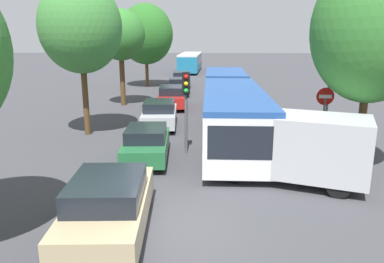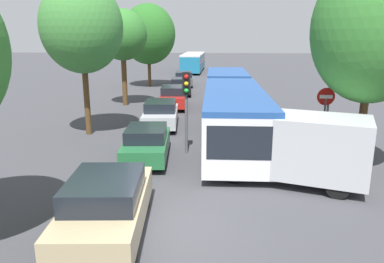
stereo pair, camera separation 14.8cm
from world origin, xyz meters
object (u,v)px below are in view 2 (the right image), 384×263
(direction_sign_post, at_px, (329,90))
(tree_right_near, at_px, (372,34))
(tree_left_mid, at_px, (83,29))
(queued_car_green, at_px, (147,143))
(queued_car_black, at_px, (181,86))
(no_entry_sign, at_px, (325,111))
(queued_car_graphite, at_px, (184,79))
(queued_car_silver, at_px, (161,114))
(traffic_light, at_px, (186,94))
(white_van, at_px, (295,147))
(queued_car_red, at_px, (174,97))
(articulated_bus, at_px, (230,101))
(queued_car_tan, at_px, (107,205))
(city_bus_rear, at_px, (193,61))
(tree_left_far, at_px, (123,36))
(tree_left_distant, at_px, (148,34))

(direction_sign_post, distance_m, tree_right_near, 3.86)
(tree_right_near, bearing_deg, tree_left_mid, 157.65)
(queued_car_green, height_order, queued_car_black, queued_car_black)
(no_entry_sign, height_order, tree_right_near, tree_right_near)
(direction_sign_post, xyz_separation_m, tree_left_mid, (-11.19, 1.66, 2.55))
(queued_car_graphite, distance_m, tree_left_mid, 19.47)
(queued_car_silver, height_order, no_entry_sign, no_entry_sign)
(direction_sign_post, bearing_deg, queued_car_graphite, -60.74)
(queued_car_silver, xyz_separation_m, traffic_light, (1.72, -4.68, 1.78))
(queued_car_black, relative_size, white_van, 0.76)
(queued_car_red, bearing_deg, articulated_bus, -150.75)
(tree_left_mid, bearing_deg, queued_car_tan, -69.63)
(queued_car_black, bearing_deg, tree_left_mid, 161.51)
(queued_car_green, distance_m, tree_left_mid, 6.87)
(city_bus_rear, relative_size, tree_left_far, 1.73)
(queued_car_silver, distance_m, tree_left_distant, 17.36)
(white_van, distance_m, tree_left_mid, 11.39)
(tree_left_mid, height_order, tree_right_near, tree_right_near)
(white_van, height_order, tree_left_mid, tree_left_mid)
(white_van, xyz_separation_m, traffic_light, (-3.83, 2.96, 1.26))
(queued_car_silver, relative_size, tree_left_distant, 0.54)
(tree_left_distant, xyz_separation_m, tree_right_near, (11.49, -22.92, -0.05))
(queued_car_black, relative_size, direction_sign_post, 1.13)
(white_van, bearing_deg, queued_car_black, -55.16)
(queued_car_green, relative_size, direction_sign_post, 1.10)
(tree_left_distant, bearing_deg, queued_car_tan, -82.67)
(queued_car_black, xyz_separation_m, tree_right_near, (8.01, -17.94, 4.18))
(white_van, bearing_deg, queued_car_tan, 53.73)
(city_bus_rear, bearing_deg, tree_left_distant, 169.41)
(articulated_bus, distance_m, tree_right_near, 8.53)
(articulated_bus, height_order, queued_car_silver, articulated_bus)
(queued_car_tan, relative_size, tree_right_near, 0.59)
(articulated_bus, xyz_separation_m, queued_car_red, (-3.60, 5.54, -0.71))
(queued_car_red, bearing_deg, tree_left_mid, 150.53)
(queued_car_black, bearing_deg, white_van, -167.90)
(city_bus_rear, distance_m, no_entry_sign, 37.73)
(tree_left_distant, distance_m, tree_right_near, 25.64)
(direction_sign_post, bearing_deg, tree_left_mid, -0.35)
(articulated_bus, relative_size, queued_car_silver, 4.06)
(articulated_bus, relative_size, tree_right_near, 2.27)
(city_bus_rear, bearing_deg, tree_left_far, 174.10)
(queued_car_green, height_order, queued_car_red, queued_car_red)
(queued_car_tan, height_order, queued_car_graphite, queued_car_tan)
(queued_car_red, height_order, direction_sign_post, direction_sign_post)
(queued_car_red, bearing_deg, tree_right_near, -150.14)
(queued_car_silver, relative_size, queued_car_graphite, 1.02)
(queued_car_silver, bearing_deg, tree_left_distant, 7.79)
(traffic_light, bearing_deg, tree_left_mid, -126.35)
(queued_car_tan, xyz_separation_m, tree_left_mid, (-3.58, 9.64, 4.34))
(queued_car_graphite, height_order, tree_left_mid, tree_left_mid)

